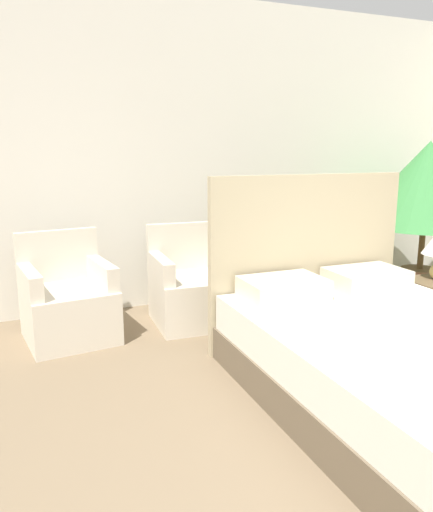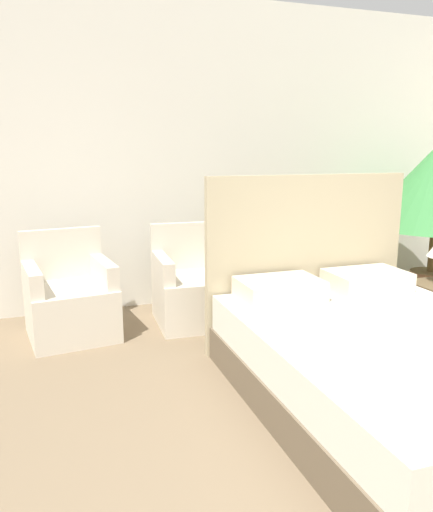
% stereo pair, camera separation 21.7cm
% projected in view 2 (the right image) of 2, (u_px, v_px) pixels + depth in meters
% --- Properties ---
extents(wall_back, '(10.00, 0.06, 2.90)m').
position_uv_depth(wall_back, '(196.00, 156.00, 4.85)').
color(wall_back, silver).
rests_on(wall_back, ground_plane).
extents(bed, '(1.63, 2.20, 1.33)m').
position_uv_depth(bed, '(385.00, 359.00, 3.00)').
color(bed, brown).
rests_on(bed, ground_plane).
extents(armchair_near_window_left, '(0.75, 0.76, 0.85)m').
position_uv_depth(armchair_near_window_left, '(71.00, 304.00, 4.08)').
color(armchair_near_window_left, beige).
rests_on(armchair_near_window_left, ground_plane).
extents(armchair_near_window_right, '(0.69, 0.70, 0.85)m').
position_uv_depth(armchair_near_window_right, '(195.00, 292.00, 4.41)').
color(armchair_near_window_right, beige).
rests_on(armchair_near_window_right, ground_plane).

